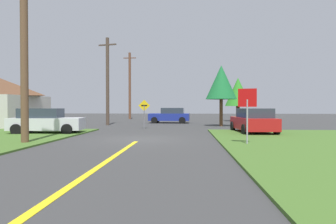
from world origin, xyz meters
The scene contains 12 objects.
ground_plane centered at (0.00, 0.00, 0.00)m, with size 120.00×120.00×0.00m, color #373737.
lane_stripe_center centered at (0.00, -8.00, 0.01)m, with size 0.20×14.00×0.01m, color yellow.
stop_sign centered at (5.17, -2.11, 1.79)m, with size 0.79×0.22×2.52m.
car_on_crossroad centered at (6.83, 4.00, 0.81)m, with size 2.44×4.54×1.62m.
car_approaching_junction centered at (0.71, 15.74, 0.81)m, with size 4.37×2.35×1.62m.
parked_car_near_building centered at (-6.49, 2.72, 0.80)m, with size 4.62×2.28×1.62m.
utility_pole_near centered at (-4.98, -2.21, 4.49)m, with size 1.80×0.34×8.81m.
utility_pole_mid centered at (-4.97, 11.72, 4.22)m, with size 1.78×0.52×8.23m.
utility_pole_far centered at (-5.64, 25.65, 4.82)m, with size 1.80×0.35×9.46m.
direction_sign centered at (-0.84, 7.35, 1.41)m, with size 0.90×0.18×2.28m.
oak_tree_left centered at (5.56, 10.88, 3.90)m, with size 2.74×2.74×5.43m.
pine_tree_center centered at (8.71, 20.47, 3.53)m, with size 3.12×3.12×5.28m.
Camera 1 is at (2.50, -15.05, 1.71)m, focal length 30.81 mm.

